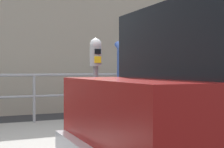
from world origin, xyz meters
The scene contains 5 objects.
sidewalk_curb centered at (0.00, 1.52, 0.06)m, with size 36.00×3.04×0.13m, color #9E9B93.
parking_meter centered at (0.39, 0.31, 1.23)m, with size 0.16×0.17×1.54m.
pedestrian_at_meter centered at (1.00, 0.34, 1.09)m, with size 0.62×0.64×1.68m.
background_railing centered at (0.00, 2.92, 0.87)m, with size 24.06×0.06×1.02m.
backdrop_wall centered at (0.00, 5.24, 1.91)m, with size 32.00×0.50×3.81m, color #ADA38E.
Camera 1 is at (-1.17, -3.81, 1.23)m, focal length 50.87 mm.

